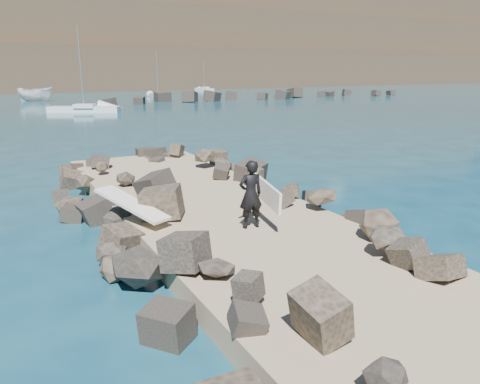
{
  "coord_description": "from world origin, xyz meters",
  "views": [
    {
      "loc": [
        -6.22,
        -12.67,
        5.03
      ],
      "look_at": [
        0.0,
        -1.0,
        1.5
      ],
      "focal_mm": 35.0,
      "sensor_mm": 36.0,
      "label": 1
    }
  ],
  "objects_px": {
    "surfboard_resting": "(132,208)",
    "surfer_with_board": "(253,194)",
    "boat_imported": "(35,94)",
    "sailboat_f": "(204,90)"
  },
  "relations": [
    {
      "from": "surfboard_resting",
      "to": "surfer_with_board",
      "type": "bearing_deg",
      "value": -60.5
    },
    {
      "from": "surfer_with_board",
      "to": "surfboard_resting",
      "type": "bearing_deg",
      "value": 144.84
    },
    {
      "from": "surfboard_resting",
      "to": "boat_imported",
      "type": "xyz_separation_m",
      "value": [
        3.25,
        66.12,
        0.06
      ]
    },
    {
      "from": "boat_imported",
      "to": "sailboat_f",
      "type": "relative_size",
      "value": 0.82
    },
    {
      "from": "surfboard_resting",
      "to": "sailboat_f",
      "type": "xyz_separation_m",
      "value": [
        38.99,
        83.0,
        -0.7
      ]
    },
    {
      "from": "surfer_with_board",
      "to": "boat_imported",
      "type": "bearing_deg",
      "value": 89.72
    },
    {
      "from": "surfer_with_board",
      "to": "sailboat_f",
      "type": "height_order",
      "value": "sailboat_f"
    },
    {
      "from": "sailboat_f",
      "to": "surfboard_resting",
      "type": "bearing_deg",
      "value": -115.16
    },
    {
      "from": "sailboat_f",
      "to": "boat_imported",
      "type": "bearing_deg",
      "value": -154.72
    },
    {
      "from": "boat_imported",
      "to": "sailboat_f",
      "type": "height_order",
      "value": "sailboat_f"
    }
  ]
}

